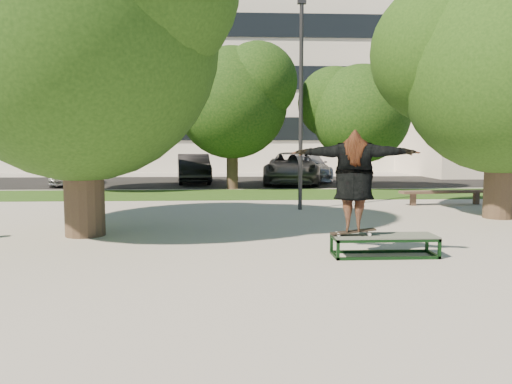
{
  "coord_description": "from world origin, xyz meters",
  "views": [
    {
      "loc": [
        -1.08,
        -9.75,
        1.96
      ],
      "look_at": [
        -0.55,
        0.6,
        0.96
      ],
      "focal_mm": 35.0,
      "sensor_mm": 36.0,
      "label": 1
    }
  ],
  "objects": [
    {
      "name": "car_silver_b",
      "position": [
        2.88,
        16.34,
        0.75
      ],
      "size": [
        2.2,
        5.18,
        1.49
      ],
      "primitive_type": "imported",
      "rotation": [
        0.0,
        0.0,
        0.02
      ],
      "color": "#BAB9BF",
      "rests_on": "asphalt_strip"
    },
    {
      "name": "tree_left",
      "position": [
        -4.29,
        1.09,
        4.42
      ],
      "size": [
        6.96,
        5.95,
        7.12
      ],
      "color": "#38281E",
      "rests_on": "ground"
    },
    {
      "name": "bg_tree_left",
      "position": [
        -6.57,
        11.07,
        3.73
      ],
      "size": [
        5.28,
        4.51,
        5.77
      ],
      "color": "#38281E",
      "rests_on": "ground"
    },
    {
      "name": "office_building",
      "position": [
        -2.0,
        31.98,
        8.0
      ],
      "size": [
        30.0,
        14.12,
        16.0
      ],
      "color": "beige",
      "rests_on": "ground"
    },
    {
      "name": "ground",
      "position": [
        0.0,
        0.0,
        0.0
      ],
      "size": [
        120.0,
        120.0,
        0.0
      ],
      "primitive_type": "plane",
      "color": "gray",
      "rests_on": "ground"
    },
    {
      "name": "car_dark",
      "position": [
        -2.93,
        15.34,
        0.73
      ],
      "size": [
        2.06,
        4.57,
        1.45
      ],
      "primitive_type": "imported",
      "rotation": [
        0.0,
        0.0,
        0.12
      ],
      "color": "black",
      "rests_on": "asphalt_strip"
    },
    {
      "name": "tree_right",
      "position": [
        5.92,
        3.08,
        4.09
      ],
      "size": [
        6.24,
        5.33,
        6.51
      ],
      "color": "#38281E",
      "rests_on": "ground"
    },
    {
      "name": "asphalt_strip",
      "position": [
        0.0,
        16.0,
        0.01
      ],
      "size": [
        40.0,
        8.0,
        0.01
      ],
      "primitive_type": "cube",
      "color": "black",
      "rests_on": "ground"
    },
    {
      "name": "bench",
      "position": [
        5.84,
        5.92,
        0.39
      ],
      "size": [
        3.05,
        0.75,
        0.46
      ],
      "rotation": [
        0.0,
        0.0,
        0.12
      ],
      "color": "#503B30",
      "rests_on": "ground"
    },
    {
      "name": "bg_tree_right",
      "position": [
        4.43,
        11.57,
        3.49
      ],
      "size": [
        5.04,
        4.31,
        5.43
      ],
      "color": "#38281E",
      "rests_on": "ground"
    },
    {
      "name": "skater_rig",
      "position": [
        1.04,
        -1.28,
        1.33
      ],
      "size": [
        2.23,
        1.08,
        1.83
      ],
      "rotation": [
        0.0,
        0.0,
        2.9
      ],
      "color": "white",
      "rests_on": "grind_box"
    },
    {
      "name": "grind_box",
      "position": [
        1.6,
        -1.28,
        0.19
      ],
      "size": [
        1.8,
        0.6,
        0.38
      ],
      "color": "black",
      "rests_on": "ground"
    },
    {
      "name": "car_grey",
      "position": [
        1.95,
        14.52,
        0.78
      ],
      "size": [
        3.37,
        5.9,
        1.55
      ],
      "primitive_type": "imported",
      "rotation": [
        0.0,
        0.0,
        -0.15
      ],
      "color": "#5A595F",
      "rests_on": "asphalt_strip"
    },
    {
      "name": "car_silver_a",
      "position": [
        -8.59,
        14.3,
        0.66
      ],
      "size": [
        1.99,
        4.02,
        1.32
      ],
      "primitive_type": "imported",
      "rotation": [
        0.0,
        0.0,
        0.12
      ],
      "color": "silver",
      "rests_on": "asphalt_strip"
    },
    {
      "name": "bg_tree_mid",
      "position": [
        -1.08,
        12.08,
        4.02
      ],
      "size": [
        5.76,
        4.92,
        6.24
      ],
      "color": "#38281E",
      "rests_on": "ground"
    },
    {
      "name": "grass_strip",
      "position": [
        1.0,
        9.5,
        0.01
      ],
      "size": [
        30.0,
        4.0,
        0.02
      ],
      "primitive_type": "cube",
      "color": "#203E11",
      "rests_on": "ground"
    },
    {
      "name": "lamppost",
      "position": [
        1.0,
        5.0,
        3.15
      ],
      "size": [
        0.25,
        0.15,
        6.11
      ],
      "color": "#2D2D30",
      "rests_on": "ground"
    }
  ]
}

